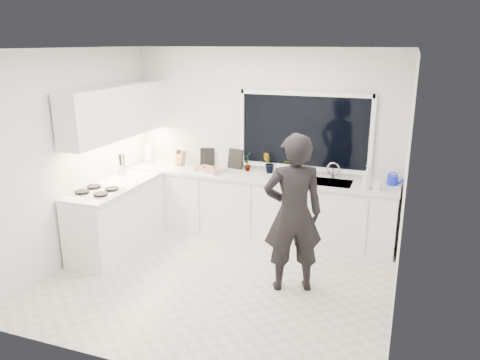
% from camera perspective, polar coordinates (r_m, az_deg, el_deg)
% --- Properties ---
extents(floor, '(4.00, 3.50, 0.02)m').
position_cam_1_polar(floor, '(5.83, -2.43, -11.96)').
color(floor, beige).
rests_on(floor, ground).
extents(wall_back, '(4.00, 0.02, 2.70)m').
position_cam_1_polar(wall_back, '(6.93, 2.96, 4.68)').
color(wall_back, white).
rests_on(wall_back, ground).
extents(wall_left, '(0.02, 3.50, 2.70)m').
position_cam_1_polar(wall_left, '(6.34, -19.66, 2.62)').
color(wall_left, white).
rests_on(wall_left, ground).
extents(wall_right, '(0.02, 3.50, 2.70)m').
position_cam_1_polar(wall_right, '(4.94, 19.49, -1.14)').
color(wall_right, white).
rests_on(wall_right, ground).
extents(ceiling, '(4.00, 3.50, 0.02)m').
position_cam_1_polar(ceiling, '(5.13, -2.81, 15.84)').
color(ceiling, white).
rests_on(ceiling, wall_back).
extents(window, '(1.80, 0.02, 1.00)m').
position_cam_1_polar(window, '(6.71, 7.82, 5.90)').
color(window, black).
rests_on(window, wall_back).
extents(base_cabinets_back, '(3.92, 0.58, 0.88)m').
position_cam_1_polar(base_cabinets_back, '(6.89, 2.09, -3.24)').
color(base_cabinets_back, white).
rests_on(base_cabinets_back, floor).
extents(base_cabinets_left, '(0.58, 1.60, 0.88)m').
position_cam_1_polar(base_cabinets_left, '(6.67, -14.75, -4.49)').
color(base_cabinets_left, white).
rests_on(base_cabinets_left, floor).
extents(countertop_back, '(3.94, 0.62, 0.04)m').
position_cam_1_polar(countertop_back, '(6.74, 2.11, 0.42)').
color(countertop_back, silver).
rests_on(countertop_back, base_cabinets_back).
extents(countertop_left, '(0.62, 1.60, 0.04)m').
position_cam_1_polar(countertop_left, '(6.53, -15.04, -0.71)').
color(countertop_left, silver).
rests_on(countertop_left, base_cabinets_left).
extents(upper_cabinets, '(0.34, 2.10, 0.70)m').
position_cam_1_polar(upper_cabinets, '(6.67, -14.80, 8.06)').
color(upper_cabinets, white).
rests_on(upper_cabinets, wall_left).
extents(sink, '(0.58, 0.42, 0.14)m').
position_cam_1_polar(sink, '(6.53, 10.93, -0.69)').
color(sink, silver).
rests_on(sink, countertop_back).
extents(faucet, '(0.03, 0.03, 0.22)m').
position_cam_1_polar(faucet, '(6.68, 11.28, 1.10)').
color(faucet, silver).
rests_on(faucet, countertop_back).
extents(stovetop, '(0.56, 0.48, 0.03)m').
position_cam_1_polar(stovetop, '(6.26, -17.02, -1.27)').
color(stovetop, black).
rests_on(stovetop, countertop_left).
extents(person, '(0.79, 0.67, 1.84)m').
position_cam_1_polar(person, '(5.27, 6.49, -4.11)').
color(person, black).
rests_on(person, floor).
extents(pizza_tray, '(0.57, 0.49, 0.03)m').
position_cam_1_polar(pizza_tray, '(6.97, -3.83, 1.23)').
color(pizza_tray, silver).
rests_on(pizza_tray, countertop_back).
extents(pizza, '(0.52, 0.43, 0.01)m').
position_cam_1_polar(pizza, '(6.97, -3.83, 1.37)').
color(pizza, red).
rests_on(pizza, pizza_tray).
extents(watering_can, '(0.17, 0.17, 0.13)m').
position_cam_1_polar(watering_can, '(6.59, 18.08, -0.02)').
color(watering_can, '#1620D6').
rests_on(watering_can, countertop_back).
extents(paper_towel_roll, '(0.12, 0.12, 0.26)m').
position_cam_1_polar(paper_towel_roll, '(7.55, -11.12, 3.05)').
color(paper_towel_roll, white).
rests_on(paper_towel_roll, countertop_back).
extents(knife_block, '(0.15, 0.13, 0.22)m').
position_cam_1_polar(knife_block, '(7.33, -7.28, 2.66)').
color(knife_block, brown).
rests_on(knife_block, countertop_back).
extents(utensil_crock, '(0.13, 0.13, 0.16)m').
position_cam_1_polar(utensil_crock, '(6.94, -14.14, 1.25)').
color(utensil_crock, '#B2B2B7').
rests_on(utensil_crock, countertop_left).
extents(picture_frame_large, '(0.22, 0.07, 0.28)m').
position_cam_1_polar(picture_frame_large, '(7.24, -4.02, 2.82)').
color(picture_frame_large, black).
rests_on(picture_frame_large, countertop_back).
extents(picture_frame_small, '(0.25, 0.08, 0.30)m').
position_cam_1_polar(picture_frame_small, '(7.06, -0.57, 2.60)').
color(picture_frame_small, black).
rests_on(picture_frame_small, countertop_back).
extents(herb_plants, '(0.92, 0.30, 0.30)m').
position_cam_1_polar(herb_plants, '(6.79, 4.55, 1.89)').
color(herb_plants, '#26662D').
rests_on(herb_plants, countertop_back).
extents(soap_bottles, '(0.27, 0.17, 0.32)m').
position_cam_1_polar(soap_bottles, '(6.28, 15.52, 0.15)').
color(soap_bottles, '#D8BF66').
rests_on(soap_bottles, countertop_back).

